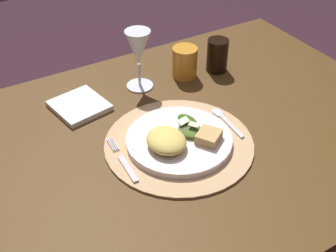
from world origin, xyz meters
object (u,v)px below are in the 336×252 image
amber_tumbler (185,62)px  dark_tumbler (217,55)px  dining_table (146,194)px  wine_glass (138,50)px  spoon (223,118)px  dinner_plate (179,140)px  napkin (79,106)px  fork (123,161)px

amber_tumbler → dark_tumbler: size_ratio=0.93×
dining_table → dark_tumbler: size_ratio=14.45×
dining_table → wine_glass: bearing=64.6°
spoon → dining_table: bearing=178.0°
dinner_plate → amber_tumbler: amber_tumbler is taller
napkin → wine_glass: size_ratio=0.79×
dark_tumbler → napkin: bearing=177.3°
amber_tumbler → napkin: bearing=179.5°
dining_table → dark_tumbler: bearing=30.3°
spoon → amber_tumbler: size_ratio=1.47×
dinner_plate → dark_tumbler: 0.36m
dinner_plate → spoon: (0.14, 0.02, -0.01)m
napkin → wine_glass: 0.21m
dining_table → spoon: (0.22, -0.01, 0.16)m
spoon → wine_glass: size_ratio=0.79×
wine_glass → amber_tumbler: size_ratio=1.87×
fork → napkin: bearing=91.2°
napkin → amber_tumbler: size_ratio=1.47×
wine_glass → dark_tumbler: bearing=-8.1°
dinner_plate → napkin: dinner_plate is taller
fork → amber_tumbler: size_ratio=1.77×
spoon → napkin: size_ratio=1.00×
dark_tumbler → spoon: bearing=-121.4°
dining_table → napkin: bearing=107.7°
dining_table → spoon: 0.27m
napkin → dark_tumbler: (0.41, -0.02, 0.04)m
dining_table → fork: fork is taller
dark_tumbler → fork: bearing=-150.7°
napkin → amber_tumbler: 0.32m
amber_tumbler → dark_tumbler: bearing=-9.7°
amber_tumbler → dark_tumbler: dark_tumbler is taller
dark_tumbler → wine_glass: bearing=171.9°
fork → spoon: (0.28, 0.02, 0.00)m
wine_glass → fork: bearing=-123.9°
wine_glass → dark_tumbler: (0.23, -0.03, -0.06)m
dinner_plate → napkin: 0.29m
dinner_plate → fork: bearing=178.6°
dining_table → dinner_plate: 0.18m
wine_glass → dark_tumbler: wine_glass is taller
fork → amber_tumbler: bearing=38.4°
wine_glass → napkin: bearing=-175.8°
dining_table → amber_tumbler: bearing=41.7°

